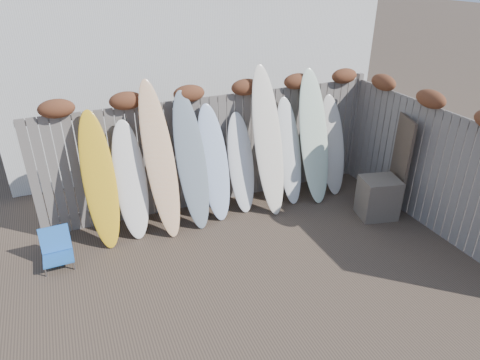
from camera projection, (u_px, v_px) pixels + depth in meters
name	position (u px, v px, depth m)	size (l,w,h in m)	color
ground	(273.00, 278.00, 6.06)	(80.00, 80.00, 0.00)	#493A2D
back_fence	(216.00, 141.00, 7.49)	(6.05, 0.28, 2.24)	slate
right_fence	(437.00, 163.00, 6.78)	(0.28, 4.40, 2.24)	slate
beach_chair	(57.00, 248.00, 6.25)	(0.42, 0.45, 0.56)	#2463B5
wooden_crate	(378.00, 198.00, 7.39)	(0.61, 0.51, 0.72)	brown
lattice_panel	(395.00, 159.00, 7.62)	(0.05, 1.14, 1.71)	#3B3024
surfboard_0	(100.00, 181.00, 6.47)	(0.49, 0.07, 2.16)	gold
surfboard_1	(131.00, 181.00, 6.72)	(0.50, 0.07, 1.92)	white
surfboard_2	(160.00, 161.00, 6.69)	(0.47, 0.07, 2.54)	#E2BA6D
surfboard_3	(191.00, 161.00, 6.94)	(0.50, 0.07, 2.30)	slate
surfboard_4	(214.00, 163.00, 7.20)	(0.50, 0.07, 2.01)	#ABC0E1
surfboard_5	(241.00, 163.00, 7.46)	(0.46, 0.07, 1.79)	white
surfboard_6	(268.00, 142.00, 7.31)	(0.52, 0.07, 2.60)	white
surfboard_7	(289.00, 151.00, 7.70)	(0.46, 0.07, 1.96)	white
surfboard_8	(314.00, 137.00, 7.69)	(0.55, 0.07, 2.45)	silver
surfboard_9	(332.00, 145.00, 8.03)	(0.50, 0.07, 1.90)	beige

